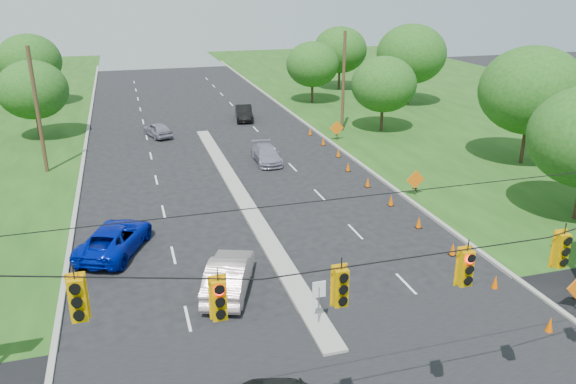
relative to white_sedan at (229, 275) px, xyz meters
name	(u,v)px	position (x,y,z in m)	size (l,w,h in m)	color
curb_left	(82,169)	(-7.18, 20.24, -0.80)	(0.25, 110.00, 0.16)	gray
curb_right	(337,148)	(13.02, 20.24, -0.80)	(0.25, 110.00, 0.16)	gray
median	(241,197)	(2.92, 11.24, -0.80)	(1.00, 34.00, 0.18)	gray
median_sign	(319,295)	(2.92, -3.76, 0.66)	(0.55, 0.06, 2.05)	gray
signal_span	(409,313)	(2.87, -10.76, 4.17)	(25.60, 0.32, 9.00)	#422D1C
utility_pole_far_left	(38,111)	(-9.58, 20.24, 3.70)	(0.28, 0.28, 9.00)	#422D1C
utility_pole_far_right	(343,83)	(15.42, 25.24, 3.70)	(0.28, 0.28, 9.00)	#422D1C
cone_0	(550,325)	(11.56, -6.76, -0.45)	(0.32, 0.32, 0.70)	#E15400
cone_1	(495,282)	(11.56, -3.26, -0.45)	(0.32, 0.32, 0.70)	#E15400
cone_2	(453,249)	(11.56, 0.24, -0.45)	(0.32, 0.32, 0.70)	#E15400
cone_3	(419,222)	(11.56, 3.74, -0.45)	(0.32, 0.32, 0.70)	#E15400
cone_4	(391,200)	(11.56, 7.24, -0.45)	(0.32, 0.32, 0.70)	#E15400
cone_5	(368,182)	(11.56, 10.74, -0.45)	(0.32, 0.32, 0.70)	#E15400
cone_6	(348,167)	(11.56, 14.24, -0.45)	(0.32, 0.32, 0.70)	#E15400
cone_7	(338,153)	(12.16, 17.74, -0.45)	(0.32, 0.32, 0.70)	#E15400
cone_8	(323,141)	(12.16, 21.24, -0.45)	(0.32, 0.32, 0.70)	#E15400
cone_9	(310,131)	(12.16, 24.74, -0.45)	(0.32, 0.32, 0.70)	#E15400
work_sign_1	(416,180)	(13.72, 8.24, 0.29)	(1.27, 0.58, 1.37)	black
work_sign_2	(337,129)	(13.72, 22.24, 0.29)	(1.27, 0.58, 1.37)	black
tree_5	(33,90)	(-11.08, 30.24, 3.53)	(5.88, 5.88, 6.86)	black
tree_6	(29,61)	(-13.08, 45.24, 4.15)	(6.72, 6.72, 7.84)	black
tree_8	(532,91)	(24.92, 12.24, 4.77)	(7.56, 7.56, 8.82)	black
tree_9	(384,84)	(18.92, 24.24, 3.53)	(5.88, 5.88, 6.86)	black
tree_10	(411,54)	(26.92, 34.24, 4.77)	(7.56, 7.56, 8.82)	black
tree_11	(340,50)	(22.92, 45.24, 4.15)	(6.72, 6.72, 7.84)	black
tree_12	(313,64)	(16.92, 38.24, 3.53)	(5.88, 5.88, 6.86)	black
white_sedan	(229,275)	(0.00, 0.00, 0.00)	(1.70, 4.88, 1.61)	beige
blue_pickup	(115,238)	(-4.87, 5.49, -0.05)	(2.49, 5.39, 1.50)	#0012A3
silver_car_far	(266,154)	(6.36, 18.05, -0.16)	(1.80, 4.44, 1.29)	gray
silver_car_oncoming	(158,130)	(-1.07, 28.06, -0.16)	(1.53, 3.80, 1.30)	gray
dark_car_receding	(244,112)	(7.69, 32.32, -0.06)	(1.57, 4.51, 1.49)	black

